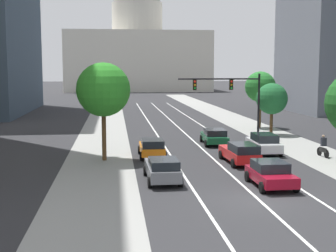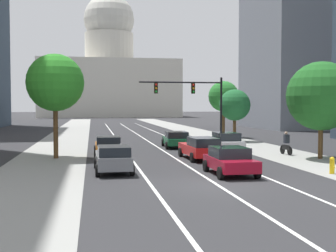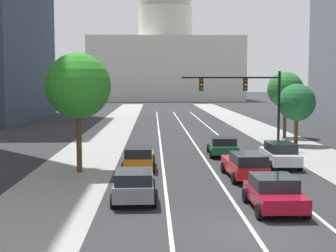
{
  "view_description": "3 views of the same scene",
  "coord_description": "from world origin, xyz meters",
  "views": [
    {
      "loc": [
        -7.28,
        -22.52,
        6.66
      ],
      "look_at": [
        -2.32,
        20.94,
        1.36
      ],
      "focal_mm": 50.16,
      "sensor_mm": 36.0,
      "label": 1
    },
    {
      "loc": [
        -5.62,
        -19.33,
        3.63
      ],
      "look_at": [
        1.1,
        19.72,
        1.8
      ],
      "focal_mm": 47.28,
      "sensor_mm": 36.0,
      "label": 2
    },
    {
      "loc": [
        -3.62,
        -17.1,
        5.44
      ],
      "look_at": [
        -2.5,
        19.43,
        2.07
      ],
      "focal_mm": 51.53,
      "sensor_mm": 36.0,
      "label": 3
    }
  ],
  "objects": [
    {
      "name": "sidewalk_left",
      "position": [
        -8.49,
        35.0,
        0.01
      ],
      "size": [
        4.94,
        130.0,
        0.01
      ],
      "primitive_type": "cube",
      "color": "gray",
      "rests_on": "ground"
    },
    {
      "name": "car_white",
      "position": [
        4.51,
        13.31,
        0.82
      ],
      "size": [
        2.08,
        4.73,
        1.57
      ],
      "rotation": [
        0.0,
        0.0,
        1.54
      ],
      "color": "silver",
      "rests_on": "ground"
    },
    {
      "name": "ground_plane",
      "position": [
        0.0,
        40.0,
        0.0
      ],
      "size": [
        400.0,
        400.0,
        0.0
      ],
      "primitive_type": "plane",
      "color": "#2B2B2D"
    },
    {
      "name": "cyclist",
      "position": [
        8.48,
        11.15,
        0.85
      ],
      "size": [
        0.38,
        1.7,
        1.72
      ],
      "rotation": [
        0.0,
        0.0,
        1.66
      ],
      "color": "black",
      "rests_on": "ground"
    },
    {
      "name": "car_red",
      "position": [
        1.51,
        9.38,
        0.8
      ],
      "size": [
        2.13,
        4.81,
        1.54
      ],
      "rotation": [
        0.0,
        0.0,
        1.61
      ],
      "color": "red",
      "rests_on": "ground"
    },
    {
      "name": "street_tree_near_left",
      "position": [
        -8.08,
        11.76,
        5.18
      ],
      "size": [
        3.92,
        3.92,
        7.16
      ],
      "color": "#51381E",
      "rests_on": "ground"
    },
    {
      "name": "office_tower_far_right",
      "position": [
        30.64,
        48.25,
        18.14
      ],
      "size": [
        20.93,
        18.8,
        36.2
      ],
      "color": "gray",
      "rests_on": "ground"
    },
    {
      "name": "car_gray",
      "position": [
        -4.51,
        4.69,
        0.78
      ],
      "size": [
        2.05,
        4.58,
        1.5
      ],
      "rotation": [
        0.0,
        0.0,
        1.59
      ],
      "color": "slate",
      "rests_on": "ground"
    },
    {
      "name": "fire_hydrant",
      "position": [
        6.93,
        2.17,
        0.46
      ],
      "size": [
        0.26,
        0.35,
        0.91
      ],
      "color": "yellow",
      "rests_on": "ground"
    },
    {
      "name": "lane_stripe_center",
      "position": [
        0.0,
        25.0,
        0.01
      ],
      "size": [
        0.16,
        90.0,
        0.01
      ],
      "primitive_type": "cube",
      "color": "white",
      "rests_on": "ground"
    },
    {
      "name": "car_crimson",
      "position": [
        1.5,
        2.84,
        0.76
      ],
      "size": [
        2.15,
        4.02,
        1.45
      ],
      "rotation": [
        0.0,
        0.0,
        1.58
      ],
      "color": "maroon",
      "rests_on": "ground"
    },
    {
      "name": "car_orange",
      "position": [
        -4.51,
        12.5,
        0.77
      ],
      "size": [
        1.99,
        4.12,
        1.46
      ],
      "rotation": [
        0.0,
        0.0,
        1.57
      ],
      "color": "orange",
      "rests_on": "ground"
    },
    {
      "name": "street_tree_near_right",
      "position": [
        9.71,
        8.47,
        4.27
      ],
      "size": [
        4.69,
        4.69,
        6.62
      ],
      "color": "#51381E",
      "rests_on": "ground"
    },
    {
      "name": "lane_stripe_right",
      "position": [
        3.01,
        25.0,
        0.01
      ],
      "size": [
        0.16,
        90.0,
        0.01
      ],
      "primitive_type": "cube",
      "color": "white",
      "rests_on": "ground"
    },
    {
      "name": "car_green",
      "position": [
        1.5,
        17.95,
        0.75
      ],
      "size": [
        2.27,
        4.48,
        1.42
      ],
      "rotation": [
        0.0,
        0.0,
        1.53
      ],
      "color": "#14512D",
      "rests_on": "ground"
    },
    {
      "name": "lane_stripe_left",
      "position": [
        -3.01,
        25.0,
        0.01
      ],
      "size": [
        0.16,
        90.0,
        0.01
      ],
      "primitive_type": "cube",
      "color": "white",
      "rests_on": "ground"
    },
    {
      "name": "traffic_signal_mast",
      "position": [
        3.81,
        20.61,
        4.51
      ],
      "size": [
        7.81,
        0.39,
        6.26
      ],
      "color": "black",
      "rests_on": "ground"
    },
    {
      "name": "capitol_building",
      "position": [
        0.0,
        124.67,
        13.91
      ],
      "size": [
        43.37,
        23.48,
        40.45
      ],
      "color": "beige",
      "rests_on": "ground"
    },
    {
      "name": "street_tree_mid_right",
      "position": [
        8.58,
        23.48,
        3.67
      ],
      "size": [
        3.17,
        3.17,
        5.28
      ],
      "color": "#51381E",
      "rests_on": "ground"
    },
    {
      "name": "street_tree_far_right",
      "position": [
        9.18,
        29.25,
        4.66
      ],
      "size": [
        3.47,
        3.47,
        6.43
      ],
      "color": "#51381E",
      "rests_on": "ground"
    },
    {
      "name": "sidewalk_right",
      "position": [
        8.49,
        35.0,
        0.01
      ],
      "size": [
        4.94,
        130.0,
        0.01
      ],
      "primitive_type": "cube",
      "color": "gray",
      "rests_on": "ground"
    }
  ]
}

